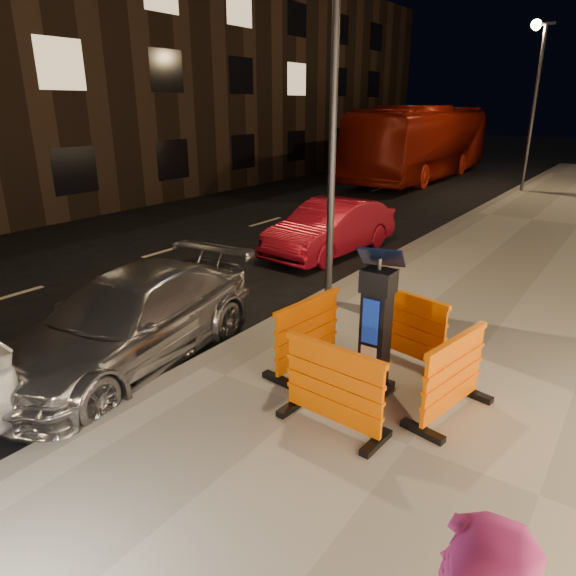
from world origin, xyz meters
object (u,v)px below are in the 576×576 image
Objects in this scene: barrier_back at (406,327)px; bus_doubledecker at (419,178)px; barrier_kerbside at (307,334)px; barrier_bldgside at (453,377)px; barrier_front at (333,387)px; car_red at (330,253)px; parking_kiosk at (376,325)px; car_silver at (135,361)px.

bus_doubledecker reaches higher than barrier_back.
bus_doubledecker is at bearing 122.75° from barrier_back.
barrier_kerbside is (-0.95, -0.95, 0.00)m from barrier_back.
barrier_back is 1.00× the size of barrier_kerbside.
barrier_kerbside and barrier_bldgside have the same top height.
car_red is at bearing 124.60° from barrier_front.
barrier_back is 0.10× the size of bus_doubledecker.
barrier_back and barrier_kerbside have the same top height.
barrier_kerbside is 1.90m from barrier_bldgside.
barrier_front and barrier_bldgside have the same top height.
barrier_bldgside is (0.95, 0.00, -0.38)m from parking_kiosk.
car_red is at bearing 52.16° from barrier_bldgside.
barrier_bldgside is at bearing -83.28° from barrier_kerbside.
bus_doubledecker reaches higher than barrier_bldgside.
barrier_bldgside is at bearing 48.72° from barrier_front.
barrier_bldgside is 4.31m from car_silver.
barrier_front is at bearing -55.30° from car_red.
car_red is at bearing 142.33° from barrier_back.
barrier_front and barrier_kerbside have the same top height.
bus_doubledecker is (-8.00, 19.29, -0.62)m from barrier_bldgside.
car_silver is at bearing -81.05° from car_red.
barrier_bldgside is 0.31× the size of car_red.
car_silver is 1.10× the size of car_red.
barrier_kerbside is at bearing 138.72° from barrier_front.
barrier_back is 1.34m from barrier_kerbside.
barrier_kerbside is at bearing 16.67° from car_silver.
bus_doubledecker is (-7.05, 19.29, -1.00)m from parking_kiosk.
car_silver is at bearing 121.35° from barrier_kerbside.
barrier_bldgside is 0.10× the size of bus_doubledecker.
barrier_front is 3.25m from car_silver.
barrier_front and barrier_back have the same top height.
barrier_bldgside is 7.14m from car_red.
barrier_front is 0.28× the size of car_silver.
bus_doubledecker reaches higher than car_red.
car_red is (-4.71, 5.33, -0.62)m from barrier_bldgside.
barrier_front is 1.34m from barrier_kerbside.
barrier_back is 3.80m from car_silver.
parking_kiosk is at bearing -71.49° from bus_doubledecker.
barrier_back is (0.00, 1.90, 0.00)m from barrier_front.
car_silver is (-3.19, -1.03, -1.00)m from parking_kiosk.
barrier_kerbside reaches higher than car_red.
parking_kiosk is 1.40× the size of barrier_back.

